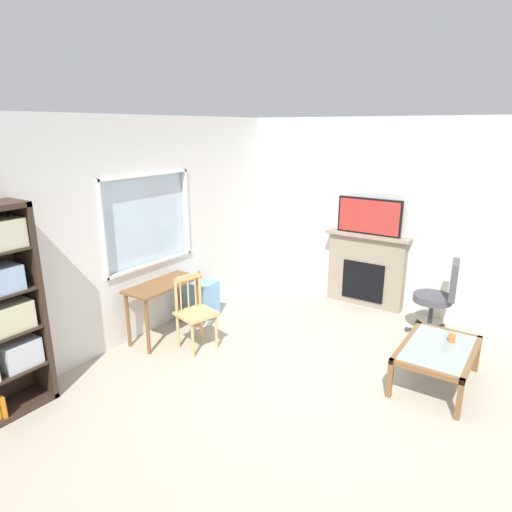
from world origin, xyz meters
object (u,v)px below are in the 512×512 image
object	(u,v)px
plastic_drawer_unit	(201,299)
fireplace	(366,269)
wooden_chair	(195,312)
office_chair	(440,294)
sippy_cup	(452,338)
coffee_table	(438,352)
desk_under_window	(163,292)
tv	(369,216)

from	to	relation	value
plastic_drawer_unit	fireplace	xyz separation A→B (m)	(1.70, -1.77, 0.30)
wooden_chair	office_chair	bearing A→B (deg)	-49.34
wooden_chair	sippy_cup	bearing A→B (deg)	-69.63
plastic_drawer_unit	coffee_table	bearing A→B (deg)	-89.52
fireplace	office_chair	bearing A→B (deg)	-110.92
office_chair	sippy_cup	xyz separation A→B (m)	(-1.02, -0.35, -0.09)
wooden_chair	office_chair	xyz separation A→B (m)	(2.03, -2.36, 0.09)
coffee_table	office_chair	bearing A→B (deg)	12.02
desk_under_window	coffee_table	size ratio (longest dim) A/B	0.92
coffee_table	fireplace	bearing A→B (deg)	40.25
tv	office_chair	distance (m)	1.47
office_chair	sippy_cup	distance (m)	1.08
desk_under_window	fireplace	world-z (taller)	fireplace
coffee_table	sippy_cup	world-z (taller)	sippy_cup
wooden_chair	fireplace	size ratio (longest dim) A/B	0.73
wooden_chair	fireplace	world-z (taller)	fireplace
fireplace	coffee_table	size ratio (longest dim) A/B	1.16
tv	wooden_chair	bearing A→B (deg)	153.80
plastic_drawer_unit	sippy_cup	size ratio (longest dim) A/B	5.63
desk_under_window	tv	bearing A→B (deg)	-35.07
tv	office_chair	world-z (taller)	tv
desk_under_window	tv	distance (m)	3.09
coffee_table	sippy_cup	size ratio (longest dim) A/B	11.86
wooden_chair	coffee_table	distance (m)	2.74
wooden_chair	sippy_cup	distance (m)	2.89
tv	sippy_cup	bearing A→B (deg)	-133.90
wooden_chair	coffee_table	bearing A→B (deg)	-73.13
plastic_drawer_unit	sippy_cup	xyz separation A→B (m)	(0.24, -3.27, 0.21)
office_chair	sippy_cup	world-z (taller)	office_chair
tv	plastic_drawer_unit	bearing A→B (deg)	133.52
sippy_cup	desk_under_window	bearing A→B (deg)	107.33
sippy_cup	wooden_chair	bearing A→B (deg)	110.37
desk_under_window	wooden_chair	size ratio (longest dim) A/B	1.09
fireplace	sippy_cup	bearing A→B (deg)	-134.25
fireplace	coffee_table	world-z (taller)	fireplace
sippy_cup	office_chair	bearing A→B (deg)	18.78
fireplace	tv	bearing A→B (deg)	-180.00
fireplace	office_chair	distance (m)	1.24
wooden_chair	tv	bearing A→B (deg)	-26.20
desk_under_window	coffee_table	world-z (taller)	desk_under_window
desk_under_window	fireplace	size ratio (longest dim) A/B	0.79
tv	sippy_cup	xyz separation A→B (m)	(-1.44, -1.50, -0.90)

